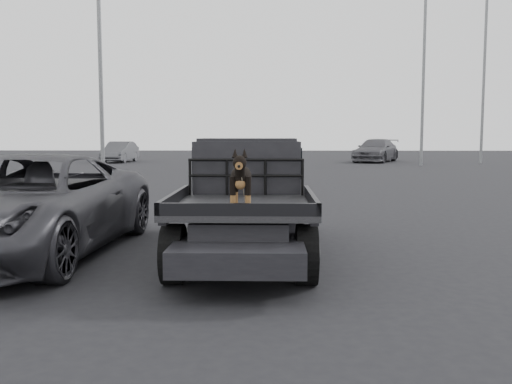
{
  "coord_description": "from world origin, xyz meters",
  "views": [
    {
      "loc": [
        0.46,
        -7.07,
        1.86
      ],
      "look_at": [
        0.3,
        -0.55,
        1.2
      ],
      "focal_mm": 40.0,
      "sensor_mm": 36.0,
      "label": 1
    }
  ],
  "objects_px": {
    "dog": "(241,182)",
    "parked_suv": "(26,205)",
    "flatbed_ute": "(246,226)",
    "floodlight_near": "(99,4)",
    "floodlight_mid": "(424,50)",
    "floodlight_far": "(486,26)",
    "distant_car_a": "(120,152)",
    "distant_car_b": "(376,150)"
  },
  "relations": [
    {
      "from": "parked_suv",
      "to": "floodlight_near",
      "type": "relative_size",
      "value": 0.41
    },
    {
      "from": "distant_car_a",
      "to": "distant_car_b",
      "type": "bearing_deg",
      "value": 5.53
    },
    {
      "from": "parked_suv",
      "to": "distant_car_b",
      "type": "height_order",
      "value": "same"
    },
    {
      "from": "distant_car_a",
      "to": "floodlight_mid",
      "type": "xyz_separation_m",
      "value": [
        19.31,
        -3.74,
        6.13
      ]
    },
    {
      "from": "flatbed_ute",
      "to": "floodlight_mid",
      "type": "height_order",
      "value": "floodlight_mid"
    },
    {
      "from": "floodlight_far",
      "to": "distant_car_a",
      "type": "bearing_deg",
      "value": 177.8
    },
    {
      "from": "dog",
      "to": "floodlight_far",
      "type": "bearing_deg",
      "value": 65.3
    },
    {
      "from": "distant_car_a",
      "to": "floodlight_near",
      "type": "height_order",
      "value": "floodlight_near"
    },
    {
      "from": "distant_car_b",
      "to": "floodlight_far",
      "type": "xyz_separation_m",
      "value": [
        6.5,
        -1.71,
        7.94
      ]
    },
    {
      "from": "distant_car_b",
      "to": "floodlight_mid",
      "type": "bearing_deg",
      "value": -41.87
    },
    {
      "from": "flatbed_ute",
      "to": "distant_car_a",
      "type": "xyz_separation_m",
      "value": [
        -9.81,
        29.75,
        0.24
      ]
    },
    {
      "from": "floodlight_near",
      "to": "floodlight_mid",
      "type": "xyz_separation_m",
      "value": [
        16.55,
        9.57,
        -0.65
      ]
    },
    {
      "from": "flatbed_ute",
      "to": "floodlight_mid",
      "type": "relative_size",
      "value": 0.43
    },
    {
      "from": "flatbed_ute",
      "to": "floodlight_near",
      "type": "height_order",
      "value": "floodlight_near"
    },
    {
      "from": "floodlight_far",
      "to": "distant_car_b",
      "type": "bearing_deg",
      "value": 165.25
    },
    {
      "from": "flatbed_ute",
      "to": "floodlight_near",
      "type": "bearing_deg",
      "value": 113.21
    },
    {
      "from": "dog",
      "to": "floodlight_mid",
      "type": "xyz_separation_m",
      "value": [
        9.48,
        27.8,
        5.54
      ]
    },
    {
      "from": "floodlight_far",
      "to": "parked_suv",
      "type": "bearing_deg",
      "value": -121.14
    },
    {
      "from": "floodlight_mid",
      "to": "floodlight_near",
      "type": "bearing_deg",
      "value": -149.96
    },
    {
      "from": "floodlight_mid",
      "to": "floodlight_far",
      "type": "relative_size",
      "value": 0.77
    },
    {
      "from": "floodlight_near",
      "to": "dog",
      "type": "bearing_deg",
      "value": -68.8
    },
    {
      "from": "floodlight_far",
      "to": "dog",
      "type": "bearing_deg",
      "value": -114.7
    },
    {
      "from": "distant_car_b",
      "to": "floodlight_far",
      "type": "relative_size",
      "value": 0.33
    },
    {
      "from": "flatbed_ute",
      "to": "distant_car_a",
      "type": "bearing_deg",
      "value": 108.25
    },
    {
      "from": "parked_suv",
      "to": "floodlight_mid",
      "type": "distance_m",
      "value": 29.72
    },
    {
      "from": "dog",
      "to": "floodlight_far",
      "type": "distance_m",
      "value": 34.52
    },
    {
      "from": "dog",
      "to": "floodlight_near",
      "type": "relative_size",
      "value": 0.05
    },
    {
      "from": "dog",
      "to": "distant_car_a",
      "type": "relative_size",
      "value": 0.17
    },
    {
      "from": "flatbed_ute",
      "to": "floodlight_near",
      "type": "xyz_separation_m",
      "value": [
        -7.05,
        16.43,
        7.02
      ]
    },
    {
      "from": "parked_suv",
      "to": "distant_car_b",
      "type": "relative_size",
      "value": 1.04
    },
    {
      "from": "distant_car_b",
      "to": "floodlight_far",
      "type": "bearing_deg",
      "value": 10.69
    },
    {
      "from": "flatbed_ute",
      "to": "dog",
      "type": "xyz_separation_m",
      "value": [
        0.02,
        -1.8,
        0.83
      ]
    },
    {
      "from": "dog",
      "to": "floodlight_mid",
      "type": "distance_m",
      "value": 29.89
    },
    {
      "from": "distant_car_b",
      "to": "parked_suv",
      "type": "bearing_deg",
      "value": -84.26
    },
    {
      "from": "distant_car_a",
      "to": "distant_car_b",
      "type": "distance_m",
      "value": 17.43
    },
    {
      "from": "parked_suv",
      "to": "floodlight_near",
      "type": "xyz_separation_m",
      "value": [
        -3.69,
        16.53,
        6.7
      ]
    },
    {
      "from": "flatbed_ute",
      "to": "parked_suv",
      "type": "xyz_separation_m",
      "value": [
        -3.36,
        -0.09,
        0.32
      ]
    },
    {
      "from": "floodlight_far",
      "to": "floodlight_near",
      "type": "bearing_deg",
      "value": -149.64
    },
    {
      "from": "distant_car_a",
      "to": "floodlight_near",
      "type": "xyz_separation_m",
      "value": [
        2.76,
        -13.31,
        6.78
      ]
    },
    {
      "from": "flatbed_ute",
      "to": "floodlight_near",
      "type": "relative_size",
      "value": 0.39
    },
    {
      "from": "distant_car_a",
      "to": "distant_car_b",
      "type": "relative_size",
      "value": 0.78
    },
    {
      "from": "dog",
      "to": "parked_suv",
      "type": "relative_size",
      "value": 0.13
    }
  ]
}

